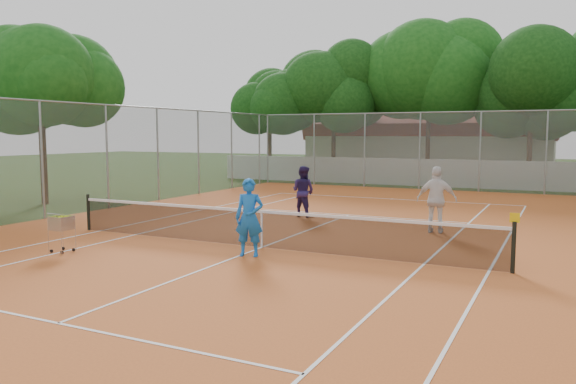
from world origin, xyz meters
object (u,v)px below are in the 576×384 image
at_px(clubhouse, 431,144).
at_px(ball_hopper, 62,233).
at_px(player_near, 249,217).
at_px(player_far_left, 303,191).
at_px(tennis_net, 262,228).
at_px(player_far_right, 437,200).

relative_size(clubhouse, ball_hopper, 16.74).
bearing_deg(player_near, clubhouse, 77.28).
bearing_deg(ball_hopper, player_far_left, 72.88).
xyz_separation_m(clubhouse, player_near, (2.22, -29.99, -1.26)).
bearing_deg(player_far_left, tennis_net, 113.61).
relative_size(tennis_net, player_far_right, 6.11).
distance_m(tennis_net, player_near, 1.10).
bearing_deg(player_far_right, player_far_left, -22.12).
bearing_deg(player_far_right, player_near, 49.52).
xyz_separation_m(player_far_right, ball_hopper, (-7.58, -6.82, -0.48)).
height_order(tennis_net, ball_hopper, same).
height_order(player_near, player_far_left, player_near).
xyz_separation_m(clubhouse, player_far_left, (0.67, -23.61, -1.30)).
bearing_deg(tennis_net, ball_hopper, -146.69).
height_order(player_near, ball_hopper, player_near).
bearing_deg(tennis_net, player_far_left, 103.88).
height_order(tennis_net, player_far_right, player_far_right).
relative_size(player_near, ball_hopper, 1.88).
distance_m(player_near, ball_hopper, 4.62).
bearing_deg(player_far_right, tennis_net, 41.95).
xyz_separation_m(clubhouse, player_far_right, (5.52, -24.85, -1.21)).
height_order(player_far_left, ball_hopper, player_far_left).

